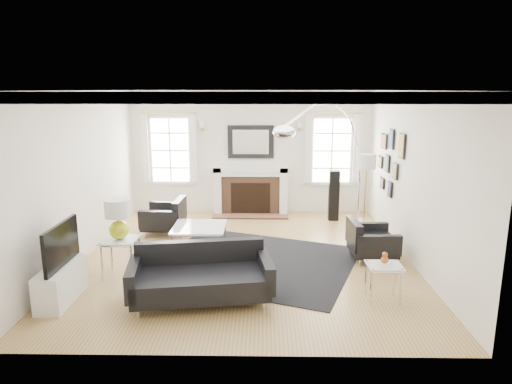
{
  "coord_description": "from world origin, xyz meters",
  "views": [
    {
      "loc": [
        0.29,
        -7.42,
        2.82
      ],
      "look_at": [
        0.16,
        0.3,
        1.08
      ],
      "focal_mm": 32.0,
      "sensor_mm": 36.0,
      "label": 1
    }
  ],
  "objects_px": {
    "coffee_table": "(199,228)",
    "arc_floor_lamp": "(325,166)",
    "fireplace": "(251,191)",
    "armchair_right": "(369,241)",
    "gourd_lamp": "(118,216)",
    "armchair_left": "(166,217)",
    "sofa": "(201,277)"
  },
  "relations": [
    {
      "from": "arc_floor_lamp",
      "to": "gourd_lamp",
      "type": "bearing_deg",
      "value": -154.3
    },
    {
      "from": "coffee_table",
      "to": "gourd_lamp",
      "type": "relative_size",
      "value": 1.49
    },
    {
      "from": "arc_floor_lamp",
      "to": "coffee_table",
      "type": "bearing_deg",
      "value": -170.97
    },
    {
      "from": "armchair_right",
      "to": "arc_floor_lamp",
      "type": "height_order",
      "value": "arc_floor_lamp"
    },
    {
      "from": "sofa",
      "to": "armchair_left",
      "type": "relative_size",
      "value": 2.24
    },
    {
      "from": "armchair_left",
      "to": "fireplace",
      "type": "bearing_deg",
      "value": 41.93
    },
    {
      "from": "sofa",
      "to": "armchair_right",
      "type": "bearing_deg",
      "value": 31.07
    },
    {
      "from": "gourd_lamp",
      "to": "armchair_left",
      "type": "bearing_deg",
      "value": 83.15
    },
    {
      "from": "fireplace",
      "to": "armchair_left",
      "type": "relative_size",
      "value": 1.9
    },
    {
      "from": "arc_floor_lamp",
      "to": "armchair_left",
      "type": "bearing_deg",
      "value": 170.21
    },
    {
      "from": "armchair_left",
      "to": "armchair_right",
      "type": "distance_m",
      "value": 3.98
    },
    {
      "from": "armchair_left",
      "to": "gourd_lamp",
      "type": "distance_m",
      "value": 2.23
    },
    {
      "from": "coffee_table",
      "to": "gourd_lamp",
      "type": "bearing_deg",
      "value": -130.23
    },
    {
      "from": "fireplace",
      "to": "arc_floor_lamp",
      "type": "height_order",
      "value": "arc_floor_lamp"
    },
    {
      "from": "armchair_right",
      "to": "gourd_lamp",
      "type": "relative_size",
      "value": 1.38
    },
    {
      "from": "gourd_lamp",
      "to": "armchair_right",
      "type": "bearing_deg",
      "value": 10.63
    },
    {
      "from": "sofa",
      "to": "gourd_lamp",
      "type": "relative_size",
      "value": 3.21
    },
    {
      "from": "gourd_lamp",
      "to": "arc_floor_lamp",
      "type": "height_order",
      "value": "arc_floor_lamp"
    },
    {
      "from": "armchair_right",
      "to": "coffee_table",
      "type": "relative_size",
      "value": 0.92
    },
    {
      "from": "fireplace",
      "to": "coffee_table",
      "type": "xyz_separation_m",
      "value": [
        -0.86,
        -2.37,
        -0.16
      ]
    },
    {
      "from": "fireplace",
      "to": "coffee_table",
      "type": "bearing_deg",
      "value": -109.93
    },
    {
      "from": "coffee_table",
      "to": "arc_floor_lamp",
      "type": "xyz_separation_m",
      "value": [
        2.27,
        0.36,
        1.07
      ]
    },
    {
      "from": "armchair_left",
      "to": "gourd_lamp",
      "type": "bearing_deg",
      "value": -96.85
    },
    {
      "from": "sofa",
      "to": "arc_floor_lamp",
      "type": "distance_m",
      "value": 3.33
    },
    {
      "from": "gourd_lamp",
      "to": "coffee_table",
      "type": "bearing_deg",
      "value": 49.77
    },
    {
      "from": "armchair_left",
      "to": "arc_floor_lamp",
      "type": "xyz_separation_m",
      "value": [
        3.06,
        -0.53,
        1.13
      ]
    },
    {
      "from": "sofa",
      "to": "armchair_left",
      "type": "bearing_deg",
      "value": 110.29
    },
    {
      "from": "sofa",
      "to": "coffee_table",
      "type": "height_order",
      "value": "sofa"
    },
    {
      "from": "coffee_table",
      "to": "gourd_lamp",
      "type": "distance_m",
      "value": 1.71
    },
    {
      "from": "armchair_left",
      "to": "arc_floor_lamp",
      "type": "relative_size",
      "value": 0.33
    },
    {
      "from": "fireplace",
      "to": "armchair_right",
      "type": "xyz_separation_m",
      "value": [
        2.09,
        -2.86,
        -0.23
      ]
    },
    {
      "from": "armchair_left",
      "to": "coffee_table",
      "type": "height_order",
      "value": "armchair_left"
    }
  ]
}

